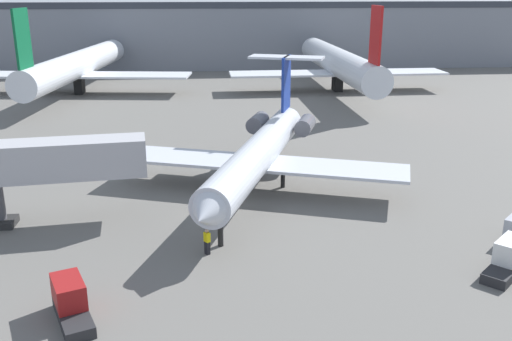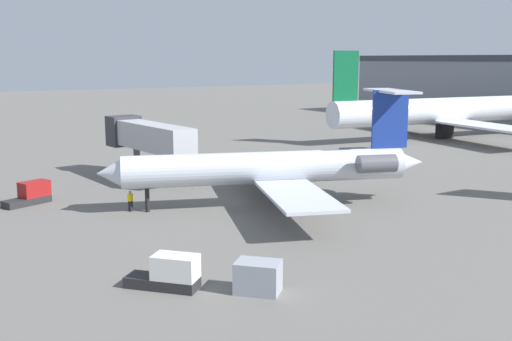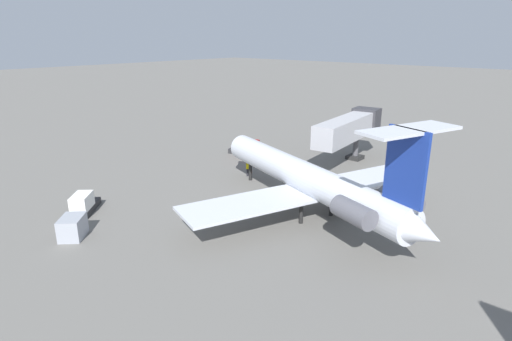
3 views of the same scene
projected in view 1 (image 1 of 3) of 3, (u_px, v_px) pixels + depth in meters
name	position (u px, v px, depth m)	size (l,w,h in m)	color
ground_plane	(245.00, 204.00, 43.39)	(400.00, 400.00, 0.10)	#66635E
regional_jet	(261.00, 150.00, 45.24)	(23.28, 26.94, 9.60)	silver
jet_bridge	(24.00, 163.00, 38.40)	(14.37, 4.45, 6.13)	#ADADB2
ground_crew_marshaller	(207.00, 241.00, 34.96)	(0.44, 0.48, 1.69)	black
baggage_tug_lead	(71.00, 302.00, 28.31)	(2.79, 4.23, 1.90)	#262628
baggage_tug_trailing	(509.00, 259.00, 32.81)	(3.87, 3.76, 1.90)	#262628
terminal_building	(214.00, 33.00, 117.61)	(134.34, 19.85, 12.87)	gray
parked_airliner_west_end	(77.00, 66.00, 86.27)	(34.40, 40.53, 13.31)	silver
parked_airliner_west_mid	(338.00, 63.00, 88.28)	(33.72, 40.12, 13.52)	silver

